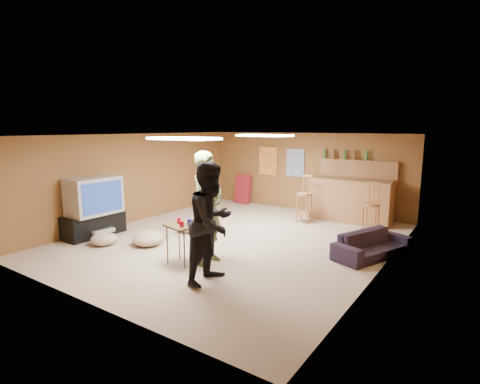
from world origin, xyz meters
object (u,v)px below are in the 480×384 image
Objects in this scene: tv_body at (94,196)px; sofa at (372,245)px; bar_counter at (350,200)px; tray_table at (182,244)px; person_olive at (208,208)px; person_black at (212,223)px.

sofa is at bearing 21.05° from tv_body.
bar_counter is 2.89× the size of tray_table.
tray_table is (-0.35, -0.30, -0.64)m from person_olive.
bar_counter is 4.85m from tray_table.
tray_table is (-0.90, 0.28, -0.58)m from person_black.
person_olive reaches higher than sofa.
bar_counter reaches higher than tray_table.
person_black reaches higher than sofa.
person_olive is 0.78m from tray_table.
tray_table is at bearing -3.54° from tv_body.
tv_body is 0.69× the size of sofa.
bar_counter is at bearing -13.23° from person_olive.
person_olive is 3.10m from sofa.
person_olive reaches higher than bar_counter.
bar_counter is (4.15, 4.45, -0.35)m from tv_body.
person_black is at bearing -17.49° from tray_table.
tray_table is (2.69, -0.17, -0.55)m from tv_body.
sofa is at bearing -49.02° from person_olive.
tv_body is at bearing -133.00° from bar_counter.
person_olive is (-1.11, -4.31, 0.43)m from bar_counter.
person_black is (3.59, -0.45, 0.03)m from tv_body.
person_olive is 0.81m from person_black.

